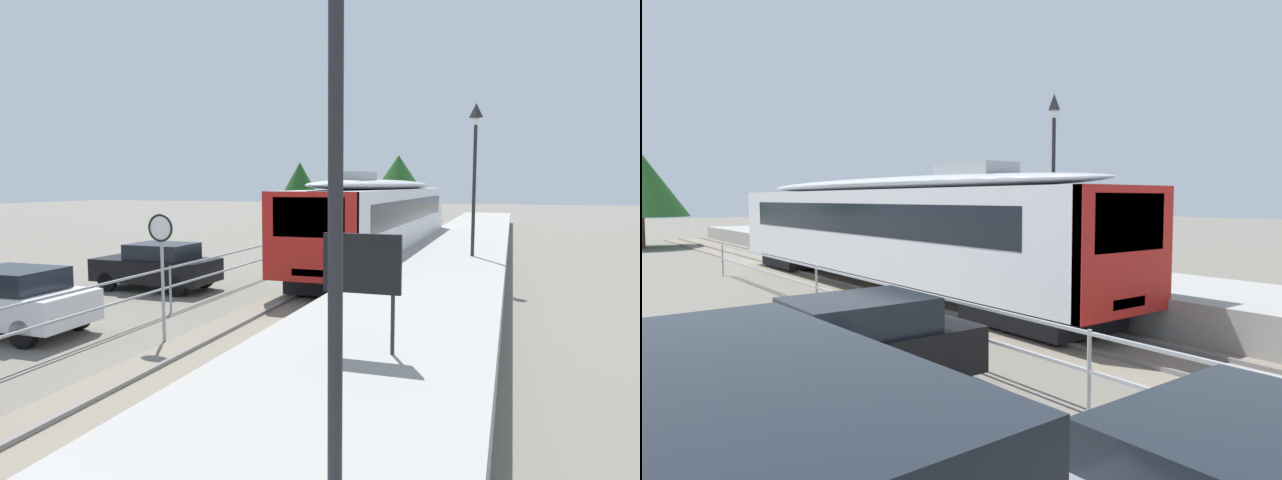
# 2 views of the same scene
# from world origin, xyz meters

# --- Properties ---
(ground_plane) EXTENTS (160.00, 160.00, 0.00)m
(ground_plane) POSITION_xyz_m (-3.00, 22.00, 0.00)
(ground_plane) COLOR #6B665B
(track_rails) EXTENTS (3.20, 60.00, 0.14)m
(track_rails) POSITION_xyz_m (0.00, 22.00, 0.03)
(track_rails) COLOR slate
(track_rails) RESTS_ON ground
(commuter_train) EXTENTS (2.82, 19.09, 3.74)m
(commuter_train) POSITION_xyz_m (0.00, 23.23, 2.15)
(commuter_train) COLOR silver
(commuter_train) RESTS_ON track_rails
(station_platform) EXTENTS (3.90, 60.00, 0.90)m
(station_platform) POSITION_xyz_m (3.25, 22.00, 0.45)
(station_platform) COLOR #999691
(station_platform) RESTS_ON ground
(platform_lamp_near_end) EXTENTS (0.34, 0.34, 5.35)m
(platform_lamp_near_end) POSITION_xyz_m (4.05, 3.49, 4.62)
(platform_lamp_near_end) COLOR #232328
(platform_lamp_near_end) RESTS_ON station_platform
(platform_lamp_mid_platform) EXTENTS (0.34, 0.34, 5.35)m
(platform_lamp_mid_platform) POSITION_xyz_m (4.05, 19.67, 4.62)
(platform_lamp_mid_platform) COLOR #232328
(platform_lamp_mid_platform) RESTS_ON station_platform
(platform_notice_board) EXTENTS (1.20, 0.08, 1.80)m
(platform_notice_board) POSITION_xyz_m (3.23, 7.39, 2.19)
(platform_notice_board) COLOR #232328
(platform_notice_board) RESTS_ON station_platform
(speed_limit_sign) EXTENTS (0.61, 0.10, 2.81)m
(speed_limit_sign) POSITION_xyz_m (-1.80, 9.52, 2.12)
(speed_limit_sign) COLOR #9EA0A5
(speed_limit_sign) RESTS_ON ground
(carpark_fence) EXTENTS (0.06, 36.06, 1.25)m
(carpark_fence) POSITION_xyz_m (-3.30, 12.00, 0.91)
(carpark_fence) COLOR #9EA0A5
(carpark_fence) RESTS_ON ground
(parked_hatchback_white) EXTENTS (4.02, 1.81, 1.53)m
(parked_hatchback_white) POSITION_xyz_m (-5.54, 8.88, 0.79)
(parked_hatchback_white) COLOR white
(parked_hatchback_white) RESTS_ON ground
(parked_hatchback_black) EXTENTS (4.01, 1.79, 1.53)m
(parked_hatchback_black) POSITION_xyz_m (-5.54, 14.60, 0.79)
(parked_hatchback_black) COLOR black
(parked_hatchback_black) RESTS_ON ground
(tree_behind_carpark) EXTENTS (5.42, 5.42, 5.90)m
(tree_behind_carpark) POSITION_xyz_m (-3.81, 46.01, 3.90)
(tree_behind_carpark) COLOR brown
(tree_behind_carpark) RESTS_ON ground
(tree_behind_station_far) EXTENTS (4.01, 4.01, 5.52)m
(tree_behind_station_far) POSITION_xyz_m (-13.47, 47.91, 3.72)
(tree_behind_station_far) COLOR brown
(tree_behind_station_far) RESTS_ON ground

